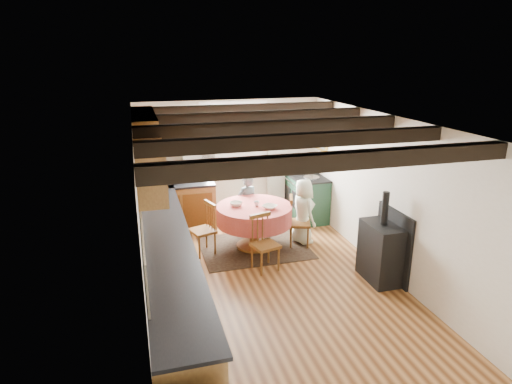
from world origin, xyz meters
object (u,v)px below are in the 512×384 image
object	(u,v)px
chair_near	(265,243)
chair_left	(203,229)
cast_iron_stove	(382,237)
dining_table	(254,227)
chair_right	(300,221)
cup	(257,204)
aga_range	(306,197)
child_right	(303,211)
child_far	(247,204)

from	to	relation	value
chair_near	chair_left	distance (m)	1.19
chair_left	cast_iron_stove	bearing A→B (deg)	38.37
chair_left	cast_iron_stove	distance (m)	2.89
dining_table	cast_iron_stove	size ratio (longest dim) A/B	0.94
dining_table	chair_right	distance (m)	0.80
chair_left	cup	distance (m)	1.00
aga_range	child_right	bearing A→B (deg)	-114.73
chair_near	cast_iron_stove	size ratio (longest dim) A/B	0.65
aga_range	cup	distance (m)	1.78
chair_left	aga_range	world-z (taller)	aga_range
chair_left	aga_range	distance (m)	2.52
dining_table	cup	xyz separation A→B (m)	(0.04, -0.02, 0.43)
dining_table	child_far	world-z (taller)	child_far
cup	chair_near	bearing A→B (deg)	-96.05
dining_table	cup	distance (m)	0.43
cast_iron_stove	child_right	size ratio (longest dim) A/B	1.18
cast_iron_stove	dining_table	bearing A→B (deg)	133.63
child_right	cup	bearing A→B (deg)	81.82
dining_table	cast_iron_stove	bearing A→B (deg)	-46.37
chair_left	cup	world-z (taller)	chair_left
dining_table	child_right	distance (m)	0.92
chair_left	child_right	xyz separation A→B (m)	(1.79, -0.01, 0.14)
aga_range	cast_iron_stove	xyz separation A→B (m)	(0.11, -2.66, 0.23)
chair_near	chair_right	size ratio (longest dim) A/B	1.00
chair_right	cast_iron_stove	bearing A→B (deg)	-135.17
dining_table	child_far	xyz separation A→B (m)	(0.05, 0.68, 0.18)
chair_left	child_far	distance (m)	1.15
chair_near	cast_iron_stove	xyz separation A→B (m)	(1.55, -0.76, 0.24)
chair_left	chair_right	bearing A→B (deg)	68.01
chair_right	child_far	xyz separation A→B (m)	(-0.75, 0.78, 0.12)
aga_range	child_right	world-z (taller)	child_right
chair_near	aga_range	size ratio (longest dim) A/B	0.89
chair_right	aga_range	size ratio (longest dim) A/B	0.90
chair_near	cup	size ratio (longest dim) A/B	9.82
aga_range	cast_iron_stove	size ratio (longest dim) A/B	0.73
cast_iron_stove	cup	xyz separation A→B (m)	(-1.47, 1.56, 0.13)
chair_near	cup	bearing A→B (deg)	68.93
dining_table	cup	bearing A→B (deg)	-26.33
cast_iron_stove	child_right	xyz separation A→B (m)	(-0.60, 1.59, -0.10)
dining_table	chair_right	size ratio (longest dim) A/B	1.44
child_far	cup	bearing A→B (deg)	73.42
chair_near	chair_left	size ratio (longest dim) A/B	1.00
chair_right	child_right	size ratio (longest dim) A/B	0.77
chair_right	child_right	distance (m)	0.20
chair_near	child_far	bearing A→B (deg)	71.30
cast_iron_stove	child_right	world-z (taller)	cast_iron_stove
chair_near	child_right	bearing A→B (deg)	26.00
dining_table	cup	size ratio (longest dim) A/B	14.19
dining_table	aga_range	bearing A→B (deg)	37.85
chair_near	child_far	world-z (taller)	child_far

